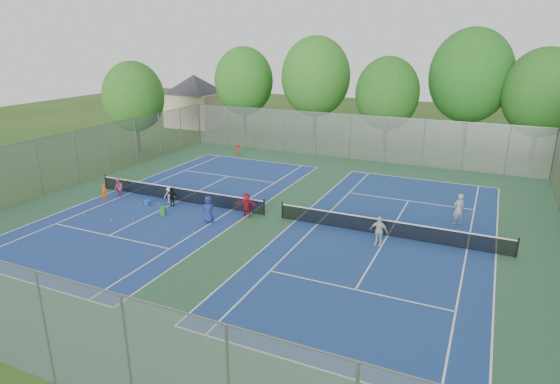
# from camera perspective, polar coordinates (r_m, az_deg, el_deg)

# --- Properties ---
(ground) EXTENTS (120.00, 120.00, 0.00)m
(ground) POSITION_cam_1_polar(r_m,az_deg,el_deg) (28.61, -0.84, -3.04)
(ground) COLOR #2F5119
(ground) RESTS_ON ground
(court_pad) EXTENTS (32.00, 32.00, 0.01)m
(court_pad) POSITION_cam_1_polar(r_m,az_deg,el_deg) (28.61, -0.84, -3.03)
(court_pad) COLOR #295737
(court_pad) RESTS_ON ground
(court_left) EXTENTS (10.97, 23.77, 0.01)m
(court_left) POSITION_cam_1_polar(r_m,az_deg,el_deg) (32.07, -12.21, -1.05)
(court_left) COLOR navy
(court_left) RESTS_ON court_pad
(court_right) EXTENTS (10.97, 23.77, 0.01)m
(court_right) POSITION_cam_1_polar(r_m,az_deg,el_deg) (26.58, 12.98, -5.22)
(court_right) COLOR navy
(court_right) RESTS_ON court_pad
(net_left) EXTENTS (12.87, 0.10, 0.91)m
(net_left) POSITION_cam_1_polar(r_m,az_deg,el_deg) (31.93, -12.26, -0.31)
(net_left) COLOR black
(net_left) RESTS_ON ground
(net_right) EXTENTS (12.87, 0.10, 0.91)m
(net_right) POSITION_cam_1_polar(r_m,az_deg,el_deg) (26.41, 13.05, -4.35)
(net_right) COLOR black
(net_right) RESTS_ON ground
(fence_north) EXTENTS (32.00, 0.10, 4.00)m
(fence_north) POSITION_cam_1_polar(r_m,az_deg,el_deg) (42.50, 8.52, 6.67)
(fence_north) COLOR gray
(fence_north) RESTS_ON ground
(fence_south) EXTENTS (32.00, 0.10, 4.00)m
(fence_south) POSITION_cam_1_polar(r_m,az_deg,el_deg) (16.35, -26.64, -14.81)
(fence_south) COLOR gray
(fence_south) RESTS_ON ground
(fence_west) EXTENTS (0.10, 32.00, 4.00)m
(fence_west) POSITION_cam_1_polar(r_m,az_deg,el_deg) (37.48, -23.58, 3.78)
(fence_west) COLOR gray
(fence_west) RESTS_ON ground
(house) EXTENTS (11.03, 11.03, 7.30)m
(house) POSITION_cam_1_polar(r_m,az_deg,el_deg) (58.90, -10.40, 11.95)
(house) COLOR #B7A88C
(house) RESTS_ON ground
(tree_nw) EXTENTS (6.40, 6.40, 9.58)m
(tree_nw) POSITION_cam_1_polar(r_m,az_deg,el_deg) (52.83, -4.43, 13.33)
(tree_nw) COLOR #443326
(tree_nw) RESTS_ON ground
(tree_nl) EXTENTS (7.20, 7.20, 10.69)m
(tree_nl) POSITION_cam_1_polar(r_m,az_deg,el_deg) (50.34, 4.37, 13.83)
(tree_nl) COLOR #443326
(tree_nl) RESTS_ON ground
(tree_nc) EXTENTS (6.00, 6.00, 8.85)m
(tree_nc) POSITION_cam_1_polar(r_m,az_deg,el_deg) (46.31, 12.94, 11.62)
(tree_nc) COLOR #443326
(tree_nc) RESTS_ON ground
(tree_nr) EXTENTS (7.60, 7.60, 11.42)m
(tree_nr) POSITION_cam_1_polar(r_m,az_deg,el_deg) (48.23, 22.22, 12.98)
(tree_nr) COLOR #443326
(tree_nr) RESTS_ON ground
(tree_ne) EXTENTS (6.60, 6.60, 9.77)m
(tree_ne) POSITION_cam_1_polar(r_m,az_deg,el_deg) (46.39, 29.40, 10.50)
(tree_ne) COLOR #443326
(tree_ne) RESTS_ON ground
(tree_side_w) EXTENTS (5.60, 5.60, 8.47)m
(tree_side_w) POSITION_cam_1_polar(r_m,az_deg,el_deg) (46.00, -17.42, 11.02)
(tree_side_w) COLOR #443326
(tree_side_w) RESTS_ON ground
(ball_crate) EXTENTS (0.40, 0.40, 0.30)m
(ball_crate) POSITION_cam_1_polar(r_m,az_deg,el_deg) (31.83, -15.81, -1.23)
(ball_crate) COLOR blue
(ball_crate) RESTS_ON ground
(ball_hopper) EXTENTS (0.36, 0.36, 0.55)m
(ball_hopper) POSITION_cam_1_polar(r_m,az_deg,el_deg) (29.62, -14.08, -2.29)
(ball_hopper) COLOR green
(ball_hopper) RESTS_ON ground
(student_a) EXTENTS (0.47, 0.32, 1.26)m
(student_a) POSITION_cam_1_polar(r_m,az_deg,el_deg) (33.03, -20.62, -0.15)
(student_a) COLOR #D05A13
(student_a) RESTS_ON ground
(student_b) EXTENTS (0.78, 0.71, 1.30)m
(student_b) POSITION_cam_1_polar(r_m,az_deg,el_deg) (33.81, -19.08, 0.48)
(student_b) COLOR #E45893
(student_b) RESTS_ON ground
(student_c) EXTENTS (0.83, 0.71, 1.11)m
(student_c) POSITION_cam_1_polar(r_m,az_deg,el_deg) (31.62, -13.34, -0.38)
(student_c) COLOR silver
(student_c) RESTS_ON ground
(student_d) EXTENTS (0.79, 0.48, 1.27)m
(student_d) POSITION_cam_1_polar(r_m,az_deg,el_deg) (31.05, -13.08, -0.55)
(student_d) COLOR black
(student_d) RESTS_ON ground
(student_e) EXTENTS (0.92, 0.78, 1.60)m
(student_e) POSITION_cam_1_polar(r_m,az_deg,el_deg) (27.84, -8.71, -2.12)
(student_e) COLOR navy
(student_e) RESTS_ON ground
(student_f) EXTENTS (1.43, 0.68, 1.49)m
(student_f) POSITION_cam_1_polar(r_m,az_deg,el_deg) (28.50, -4.09, -1.59)
(student_f) COLOR #A31723
(student_f) RESTS_ON ground
(child_far_baseline) EXTENTS (0.79, 0.64, 1.06)m
(child_far_baseline) POSITION_cam_1_polar(r_m,az_deg,el_deg) (43.74, -5.19, 5.16)
(child_far_baseline) COLOR #B52419
(child_far_baseline) RESTS_ON ground
(instructor) EXTENTS (0.82, 0.78, 1.89)m
(instructor) POSITION_cam_1_polar(r_m,az_deg,el_deg) (29.07, 20.93, -1.97)
(instructor) COLOR gray
(instructor) RESTS_ON ground
(teen_court_b) EXTENTS (0.99, 0.52, 1.62)m
(teen_court_b) POSITION_cam_1_polar(r_m,az_deg,el_deg) (25.05, 11.94, -4.66)
(teen_court_b) COLOR silver
(teen_court_b) RESTS_ON ground
(tennis_ball_0) EXTENTS (0.07, 0.07, 0.07)m
(tennis_ball_0) POSITION_cam_1_polar(r_m,az_deg,el_deg) (29.60, -17.55, -3.12)
(tennis_ball_0) COLOR #EBF138
(tennis_ball_0) RESTS_ON ground
(tennis_ball_1) EXTENTS (0.07, 0.07, 0.07)m
(tennis_ball_1) POSITION_cam_1_polar(r_m,az_deg,el_deg) (30.08, -14.65, -2.51)
(tennis_ball_1) COLOR gold
(tennis_ball_1) RESTS_ON ground
(tennis_ball_2) EXTENTS (0.07, 0.07, 0.07)m
(tennis_ball_2) POSITION_cam_1_polar(r_m,az_deg,el_deg) (31.71, -14.65, -1.43)
(tennis_ball_2) COLOR #F3F438
(tennis_ball_2) RESTS_ON ground
(tennis_ball_3) EXTENTS (0.07, 0.07, 0.07)m
(tennis_ball_3) POSITION_cam_1_polar(r_m,az_deg,el_deg) (24.83, -13.48, -6.95)
(tennis_ball_3) COLOR #C6D030
(tennis_ball_3) RESTS_ON ground
(tennis_ball_4) EXTENTS (0.07, 0.07, 0.07)m
(tennis_ball_4) POSITION_cam_1_polar(r_m,az_deg,el_deg) (31.94, -16.60, -1.46)
(tennis_ball_4) COLOR yellow
(tennis_ball_4) RESTS_ON ground
(tennis_ball_5) EXTENTS (0.07, 0.07, 0.07)m
(tennis_ball_5) POSITION_cam_1_polar(r_m,az_deg,el_deg) (33.20, -20.93, -1.17)
(tennis_ball_5) COLOR #BAD331
(tennis_ball_5) RESTS_ON ground
(tennis_ball_6) EXTENTS (0.07, 0.07, 0.07)m
(tennis_ball_6) POSITION_cam_1_polar(r_m,az_deg,el_deg) (26.71, -10.50, -4.89)
(tennis_ball_6) COLOR #ACC72E
(tennis_ball_6) RESTS_ON ground
(tennis_ball_7) EXTENTS (0.07, 0.07, 0.07)m
(tennis_ball_7) POSITION_cam_1_polar(r_m,az_deg,el_deg) (29.72, -19.88, -3.28)
(tennis_ball_7) COLOR yellow
(tennis_ball_7) RESTS_ON ground
(tennis_ball_8) EXTENTS (0.07, 0.07, 0.07)m
(tennis_ball_8) POSITION_cam_1_polar(r_m,az_deg,el_deg) (31.22, -22.68, -2.60)
(tennis_ball_8) COLOR yellow
(tennis_ball_8) RESTS_ON ground
(tennis_ball_9) EXTENTS (0.07, 0.07, 0.07)m
(tennis_ball_9) POSITION_cam_1_polar(r_m,az_deg,el_deg) (31.70, -16.02, -1.55)
(tennis_ball_9) COLOR #B0C92E
(tennis_ball_9) RESTS_ON ground
(tennis_ball_10) EXTENTS (0.07, 0.07, 0.07)m
(tennis_ball_10) POSITION_cam_1_polar(r_m,az_deg,el_deg) (28.96, -9.19, -2.95)
(tennis_ball_10) COLOR #CDDC33
(tennis_ball_10) RESTS_ON ground
(tennis_ball_11) EXTENTS (0.07, 0.07, 0.07)m
(tennis_ball_11) POSITION_cam_1_polar(r_m,az_deg,el_deg) (30.45, -21.92, -3.02)
(tennis_ball_11) COLOR #B5CB2F
(tennis_ball_11) RESTS_ON ground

